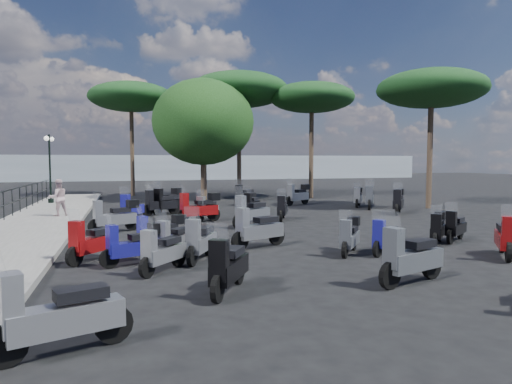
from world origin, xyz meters
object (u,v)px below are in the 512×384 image
object	(u,v)px
scooter_10	(167,201)
scooter_22	(252,204)
scooter_15	(251,213)
scooter_20	(386,238)
scooter_17	(245,196)
scooter_26	(438,229)
scooter_8	(174,241)
scooter_19	(455,228)
pedestrian_far	(58,198)
pine_3	(431,89)
scooter_6	(228,268)
broadleaf_tree	(203,122)
pine_0	(239,90)
lamp_post_2	(50,164)
scooter_0	(59,317)
scooter_12	(411,258)
scooter_2	(160,234)
scooter_5	(159,201)
scooter_3	(115,217)
scooter_28	(358,197)
scooter_21	(282,209)
scooter_30	(134,245)
scooter_16	(207,210)
pine_1	(312,98)
scooter_9	(199,208)
scooter_25	(506,238)
scooter_1	(92,243)
scooter_11	(160,204)
scooter_7	(200,242)
scooter_27	(398,202)
scooter_29	(370,199)
scooter_31	(162,253)
scooter_13	(350,237)
scooter_14	(258,230)
pine_2	(131,97)

from	to	relation	value
scooter_10	scooter_22	distance (m)	3.79
scooter_15	scooter_20	world-z (taller)	scooter_15
scooter_17	scooter_26	bearing A→B (deg)	152.16
scooter_8	scooter_19	xyz separation A→B (m)	(8.21, 0.02, -0.01)
pedestrian_far	pine_3	distance (m)	17.98
scooter_6	broadleaf_tree	world-z (taller)	broadleaf_tree
pine_0	lamp_post_2	bearing A→B (deg)	-166.93
scooter_0	scooter_12	distance (m)	6.31
scooter_2	scooter_5	world-z (taller)	scooter_5
scooter_3	pine_0	size ratio (longest dim) A/B	0.21
scooter_2	scooter_8	xyz separation A→B (m)	(0.26, -0.99, -0.03)
scooter_28	broadleaf_tree	distance (m)	10.06
scooter_21	scooter_8	bearing A→B (deg)	74.56
scooter_8	scooter_30	xyz separation A→B (m)	(-0.97, -0.50, 0.03)
scooter_3	broadleaf_tree	distance (m)	12.79
scooter_16	pine_1	xyz separation A→B (m)	(8.23, 9.01, 5.86)
scooter_9	scooter_25	size ratio (longest dim) A/B	1.27
scooter_1	scooter_11	distance (m)	9.19
scooter_7	scooter_20	size ratio (longest dim) A/B	1.23
scooter_27	scooter_21	bearing A→B (deg)	43.65
scooter_21	scooter_1	bearing A→B (deg)	64.59
lamp_post_2	scooter_25	size ratio (longest dim) A/B	2.52
pedestrian_far	scooter_29	xyz separation A→B (m)	(14.23, 0.19, -0.39)
scooter_1	scooter_6	xyz separation A→B (m)	(2.55, -3.39, 0.01)
scooter_29	pine_1	world-z (taller)	pine_1
scooter_6	scooter_20	size ratio (longest dim) A/B	1.20
scooter_3	scooter_31	xyz separation A→B (m)	(1.11, -6.04, -0.09)
scooter_9	scooter_5	bearing A→B (deg)	-1.76
scooter_21	pine_0	xyz separation A→B (m)	(1.03, 11.48, 6.42)
scooter_20	scooter_15	bearing A→B (deg)	-15.03
scooter_13	scooter_30	world-z (taller)	scooter_30
scooter_25	pine_3	world-z (taller)	pine_3
scooter_9	scooter_22	size ratio (longest dim) A/B	1.46
scooter_22	scooter_26	distance (m)	9.43
scooter_9	pedestrian_far	bearing A→B (deg)	50.42
scooter_14	scooter_29	xyz separation A→B (m)	(8.11, 8.15, 0.00)
scooter_13	scooter_19	size ratio (longest dim) A/B	0.98
scooter_3	scooter_10	distance (m)	5.24
scooter_22	broadleaf_tree	bearing A→B (deg)	-43.45
scooter_21	broadleaf_tree	distance (m)	10.73
scooter_17	pine_1	bearing A→B (deg)	-96.73
scooter_13	scooter_7	bearing A→B (deg)	35.35
pedestrian_far	scooter_6	world-z (taller)	pedestrian_far
scooter_12	scooter_21	xyz separation A→B (m)	(0.72, 9.66, -0.06)
scooter_0	scooter_2	world-z (taller)	scooter_0
scooter_7	scooter_27	bearing A→B (deg)	-116.43
scooter_1	broadleaf_tree	xyz separation A→B (m)	(5.23, 15.64, 4.19)
scooter_3	scooter_15	size ratio (longest dim) A/B	1.00
lamp_post_2	pine_2	size ratio (longest dim) A/B	0.47
pedestrian_far	scooter_10	distance (m)	4.50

